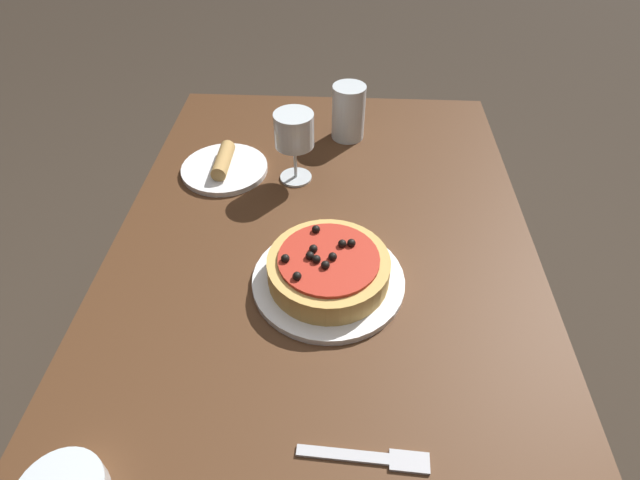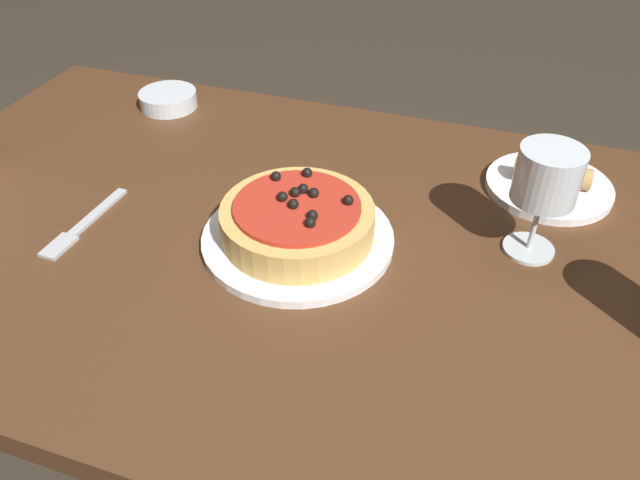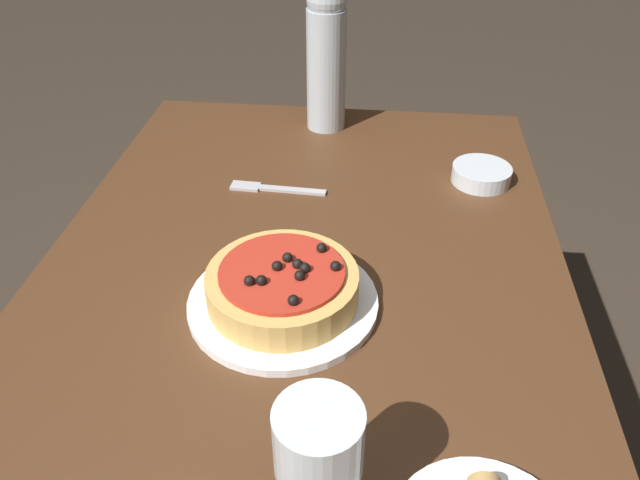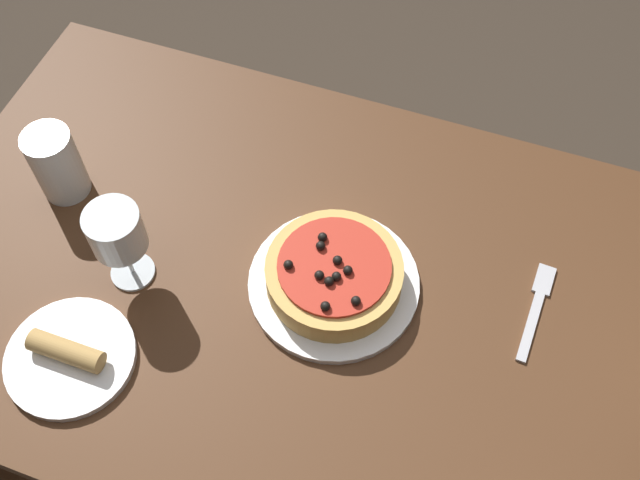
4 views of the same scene
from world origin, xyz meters
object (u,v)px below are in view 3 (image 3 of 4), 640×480
at_px(wine_glass, 319,445).
at_px(side_bowl, 481,174).
at_px(dining_table, 294,361).
at_px(fork, 272,188).
at_px(wine_bottle, 326,52).
at_px(pizza, 283,285).
at_px(dinner_plate, 283,302).

xyz_separation_m(wine_glass, side_bowl, (-0.65, 0.21, -0.10)).
relative_size(dining_table, fork, 7.75).
relative_size(wine_glass, wine_bottle, 0.44).
distance_m(pizza, wine_bottle, 0.56).
xyz_separation_m(side_bowl, fork, (0.07, -0.36, -0.01)).
distance_m(dining_table, wine_bottle, 0.61).
relative_size(dinner_plate, pizza, 1.27).
bearing_deg(side_bowl, pizza, -39.27).
bearing_deg(fork, wine_glass, 107.05).
relative_size(dining_table, pizza, 6.46).
bearing_deg(side_bowl, wine_glass, -18.17).
bearing_deg(fork, side_bowl, -166.45).
xyz_separation_m(dining_table, side_bowl, (-0.37, 0.28, 0.11)).
bearing_deg(fork, pizza, 105.81).
height_order(wine_glass, side_bowl, wine_glass).
xyz_separation_m(dining_table, pizza, (-0.01, -0.01, 0.13)).
bearing_deg(wine_glass, pizza, -164.58).
distance_m(pizza, wine_glass, 0.31).
distance_m(wine_glass, side_bowl, 0.69).
bearing_deg(side_bowl, fork, -79.30).
xyz_separation_m(dinner_plate, pizza, (0.00, 0.00, 0.03)).
xyz_separation_m(dinner_plate, fork, (-0.29, -0.07, -0.00)).
distance_m(dinner_plate, side_bowl, 0.46).
relative_size(dinner_plate, wine_bottle, 0.74).
relative_size(wine_glass, side_bowl, 1.47).
xyz_separation_m(wine_bottle, side_bowl, (0.19, 0.29, -0.14)).
bearing_deg(side_bowl, dinner_plate, -39.30).
relative_size(wine_glass, fork, 0.90).
bearing_deg(wine_glass, dinner_plate, -164.54).
bearing_deg(pizza, wine_bottle, 179.93).
height_order(pizza, wine_glass, wine_glass).
bearing_deg(dining_table, wine_bottle, -178.70).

